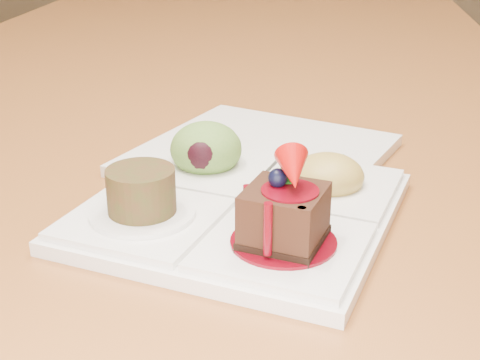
# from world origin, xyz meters

# --- Properties ---
(dining_table) EXTENTS (1.00, 1.80, 0.75)m
(dining_table) POSITION_xyz_m (0.00, 0.00, 0.68)
(dining_table) COLOR brown
(dining_table) RESTS_ON ground
(sampler_plate) EXTENTS (0.30, 0.30, 0.10)m
(sampler_plate) POSITION_xyz_m (0.12, -0.43, 0.77)
(sampler_plate) COLOR white
(sampler_plate) RESTS_ON dining_table
(second_plate) EXTENTS (0.30, 0.30, 0.01)m
(second_plate) POSITION_xyz_m (0.12, -0.30, 0.76)
(second_plate) COLOR white
(second_plate) RESTS_ON dining_table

